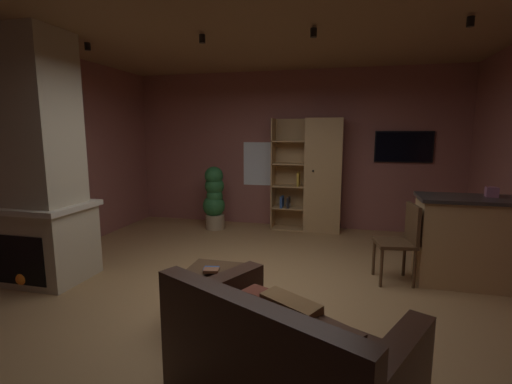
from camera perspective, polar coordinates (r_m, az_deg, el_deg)
The scene contains 20 objects.
floor at distance 4.13m, azimuth -1.40°, elevation -15.56°, with size 5.91×6.10×0.02m, color #A37A4C.
wall_back at distance 6.78m, azimuth 5.54°, elevation 6.53°, with size 6.03×0.06×2.82m, color #8E544C.
wall_left at distance 5.39m, azimuth -33.83°, elevation 4.35°, with size 0.06×6.10×2.82m, color #8E544C.
ceiling at distance 3.91m, azimuth -1.58°, elevation 25.66°, with size 5.91×6.10×0.02m, color #8E6B47.
window_pane_back at distance 6.86m, azimuth 1.22°, elevation 4.39°, with size 0.78×0.01×0.80m, color white.
stone_fireplace at distance 4.85m, azimuth -30.74°, elevation 2.66°, with size 1.01×0.84×2.82m.
bookshelf_cabinet at distance 6.48m, azimuth 9.69°, elevation 2.44°, with size 1.21×0.41×1.97m.
kitchen_bar_counter at distance 4.87m, azimuth 31.71°, elevation -6.60°, with size 1.41×0.60×1.01m.
tissue_box at distance 4.86m, azimuth 32.83°, elevation -0.00°, with size 0.12×0.12×0.11m, color #995972.
leather_couch at distance 2.51m, azimuth 4.63°, elevation -25.19°, with size 1.68×1.44×0.84m.
coffee_table at distance 3.48m, azimuth -6.61°, elevation -13.89°, with size 0.58×0.70×0.45m.
table_book_0 at distance 3.51m, azimuth -6.98°, elevation -11.87°, with size 0.14×0.11×0.03m, color #2D4C8C.
table_book_1 at distance 3.41m, azimuth -6.98°, elevation -12.02°, with size 0.13×0.10×0.03m, color brown.
dining_chair at distance 4.56m, azimuth 21.78°, elevation -6.61°, with size 0.48×0.48×0.92m.
potted_floor_plant at distance 6.61m, azimuth -6.51°, elevation -0.83°, with size 0.40×0.40×1.13m.
wall_mounted_tv at distance 6.70m, azimuth 21.99°, elevation 6.55°, with size 0.93×0.06×0.53m.
track_light_spot_0 at distance 5.17m, azimuth -24.75°, elevation 19.87°, with size 0.07×0.07×0.09m, color black.
track_light_spot_1 at distance 4.43m, azimuth -8.37°, elevation 22.52°, with size 0.07×0.07×0.09m, color black.
track_light_spot_2 at distance 4.19m, azimuth 8.95°, elevation 23.29°, with size 0.07×0.07×0.09m, color black.
track_light_spot_3 at distance 4.28m, azimuth 30.42°, elevation 21.90°, with size 0.07×0.07×0.09m, color black.
Camera 1 is at (1.00, -3.62, 1.72)m, focal length 25.69 mm.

